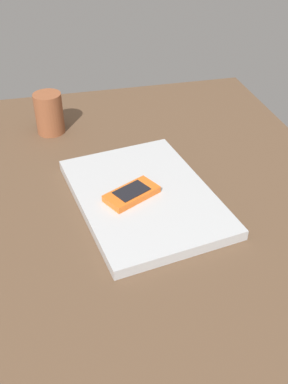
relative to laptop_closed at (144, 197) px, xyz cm
name	(u,v)px	position (x,y,z in cm)	size (l,w,h in cm)	color
desk_surface	(152,242)	(9.45, -0.85, -2.44)	(120.00, 80.00, 3.00)	brown
laptop_closed	(144,197)	(0.00, 0.00, 0.00)	(32.34, 23.06, 1.89)	#B7BABC
cell_phone_on_laptop	(132,194)	(0.67, -2.40, 1.58)	(8.72, 10.75, 1.34)	orange
pen_cup	(49,113)	(-30.27, -14.52, 3.66)	(6.21, 6.21, 9.21)	brown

